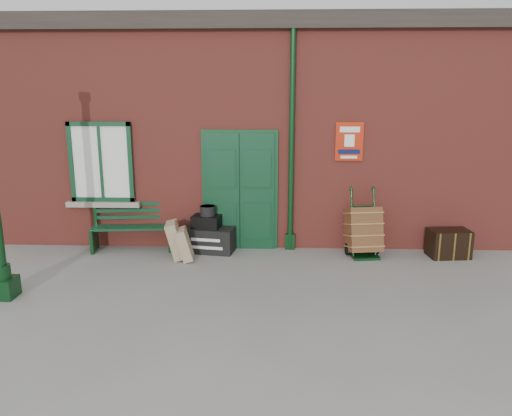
{
  "coord_description": "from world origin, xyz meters",
  "views": [
    {
      "loc": [
        0.35,
        -7.68,
        2.98
      ],
      "look_at": [
        0.03,
        0.6,
        1.0
      ],
      "focal_mm": 35.0,
      "sensor_mm": 36.0,
      "label": 1
    }
  ],
  "objects_px": {
    "bench": "(133,226)",
    "dark_trunk": "(449,243)",
    "porter_trolley": "(363,231)",
    "houdini_trunk": "(209,239)"
  },
  "relations": [
    {
      "from": "houdini_trunk",
      "to": "porter_trolley",
      "type": "bearing_deg",
      "value": 6.5
    },
    {
      "from": "porter_trolley",
      "to": "dark_trunk",
      "type": "bearing_deg",
      "value": -9.0
    },
    {
      "from": "porter_trolley",
      "to": "dark_trunk",
      "type": "distance_m",
      "value": 1.56
    },
    {
      "from": "houdini_trunk",
      "to": "dark_trunk",
      "type": "xyz_separation_m",
      "value": [
        4.39,
        -0.15,
        0.02
      ]
    },
    {
      "from": "bench",
      "to": "porter_trolley",
      "type": "height_order",
      "value": "porter_trolley"
    },
    {
      "from": "porter_trolley",
      "to": "dark_trunk",
      "type": "relative_size",
      "value": 1.73
    },
    {
      "from": "bench",
      "to": "dark_trunk",
      "type": "height_order",
      "value": "bench"
    },
    {
      "from": "bench",
      "to": "dark_trunk",
      "type": "xyz_separation_m",
      "value": [
        5.85,
        -0.23,
        -0.21
      ]
    },
    {
      "from": "houdini_trunk",
      "to": "porter_trolley",
      "type": "height_order",
      "value": "porter_trolley"
    },
    {
      "from": "houdini_trunk",
      "to": "porter_trolley",
      "type": "xyz_separation_m",
      "value": [
        2.84,
        -0.13,
        0.24
      ]
    }
  ]
}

